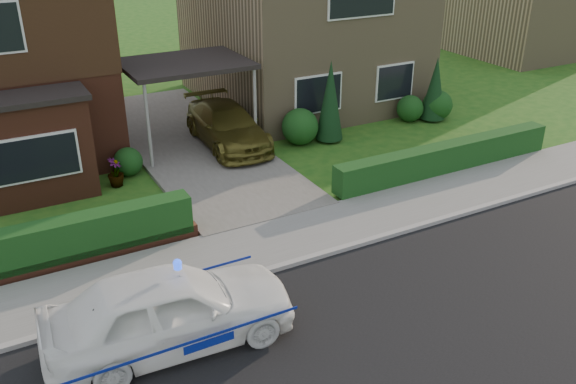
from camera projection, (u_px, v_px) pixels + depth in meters
ground at (399, 337)px, 11.21m from camera, size 120.00×120.00×0.00m
road at (399, 337)px, 11.21m from camera, size 60.00×6.00×0.02m
kerb at (315, 257)px, 13.60m from camera, size 60.00×0.16×0.12m
sidewalk at (292, 237)px, 14.43m from camera, size 60.00×2.00×0.10m
driveway at (191, 144)px, 19.90m from camera, size 3.80×12.00×0.12m
house_right at (301, 4)px, 23.19m from camera, size 7.50×8.06×7.25m
carport_link at (185, 65)px, 18.73m from camera, size 3.80×3.00×2.77m
dwarf_wall at (24, 272)px, 12.84m from camera, size 7.70×0.25×0.36m
hedge_left at (25, 275)px, 13.04m from camera, size 7.50×0.55×0.90m
hedge_right at (444, 173)px, 17.93m from camera, size 7.50×0.55×0.80m
shrub_left_mid at (72, 168)px, 16.57m from camera, size 1.32×1.32×1.32m
shrub_left_near at (128, 162)px, 17.60m from camera, size 0.84×0.84×0.84m
shrub_right_near at (300, 127)px, 19.76m from camera, size 1.20×1.20×1.20m
shrub_right_mid at (410, 108)px, 21.87m from camera, size 0.96×0.96×0.96m
shrub_right_far at (437, 105)px, 22.03m from camera, size 1.08×1.08×1.08m
conifer_a at (330, 103)px, 19.73m from camera, size 0.90×0.90×2.60m
conifer_b at (435, 91)px, 21.70m from camera, size 0.90×0.90×2.20m
police_car at (170, 309)px, 10.73m from camera, size 4.07×4.52×1.67m
driveway_car at (227, 126)px, 19.42m from camera, size 1.96×4.42×1.26m
potted_plant_a at (46, 189)px, 16.15m from camera, size 0.40×0.31×0.66m
potted_plant_c at (115, 173)px, 16.91m from camera, size 0.62×0.62×0.82m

